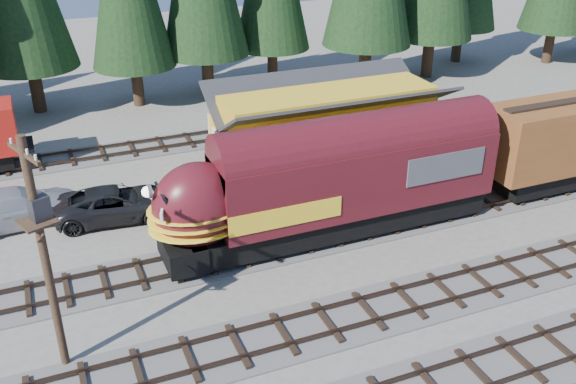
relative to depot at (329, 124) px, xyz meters
name	(u,v)px	position (x,y,z in m)	size (l,w,h in m)	color
ground	(430,265)	(0.00, -10.50, -2.96)	(120.00, 120.00, 0.00)	#6B665B
track_siding	(544,188)	(10.00, -6.50, -2.90)	(68.00, 3.20, 0.33)	#4C4947
track_spur	(129,150)	(-10.00, 7.50, -2.90)	(32.00, 3.20, 0.33)	#4C4947
depot	(329,124)	(0.00, 0.00, 0.00)	(12.80, 7.00, 5.30)	orange
locomotive	(322,188)	(-3.45, -6.50, -0.35)	(16.52, 3.28, 4.49)	black
utility_pole	(43,244)	(-15.42, -10.92, 1.98)	(1.37, 2.01, 8.65)	black
pickup_truck_a	(115,204)	(-12.07, -0.90, -2.14)	(2.73, 5.92, 1.65)	black
pickup_truck_b	(16,207)	(-16.60, 0.36, -2.04)	(2.58, 6.36, 1.84)	#B4B7BC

